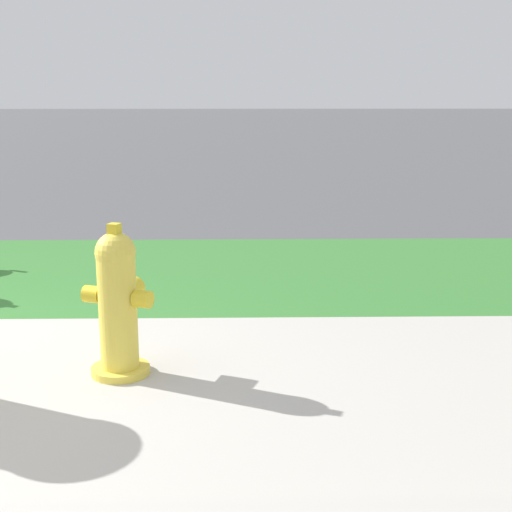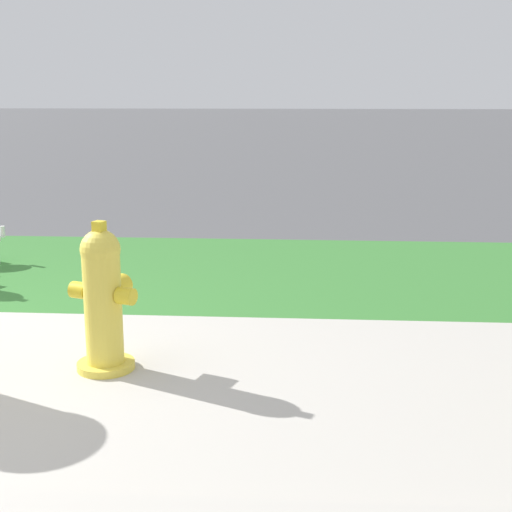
{
  "view_description": "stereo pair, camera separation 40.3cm",
  "coord_description": "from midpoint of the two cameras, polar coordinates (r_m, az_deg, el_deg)",
  "views": [
    {
      "loc": [
        2.28,
        -3.32,
        1.46
      ],
      "look_at": [
        2.37,
        1.27,
        0.4
      ],
      "focal_mm": 50.0,
      "sensor_mm": 36.0,
      "label": 1
    },
    {
      "loc": [
        2.68,
        -3.31,
        1.46
      ],
      "look_at": [
        2.37,
        1.27,
        0.4
      ],
      "focal_mm": 50.0,
      "sensor_mm": 36.0,
      "label": 2
    }
  ],
  "objects": [
    {
      "name": "fire_hydrant_by_grass_verge",
      "position": [
        3.8,
        -13.99,
        -3.73
      ],
      "size": [
        0.39,
        0.36,
        0.82
      ],
      "rotation": [
        0.0,
        0.0,
        5.95
      ],
      "color": "yellow",
      "rests_on": "ground"
    }
  ]
}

